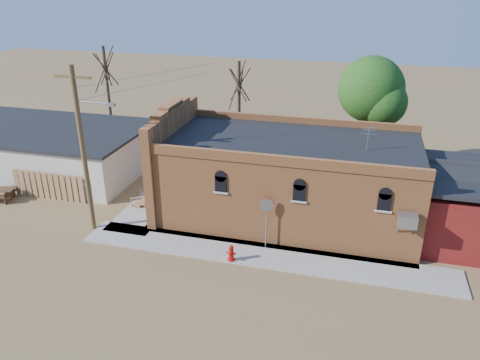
% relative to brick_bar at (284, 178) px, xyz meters
% --- Properties ---
extents(ground, '(120.00, 120.00, 0.00)m').
position_rel_brick_bar_xyz_m(ground, '(-1.64, -5.49, -2.34)').
color(ground, brown).
rests_on(ground, ground).
extents(sidewalk_south, '(19.00, 2.20, 0.08)m').
position_rel_brick_bar_xyz_m(sidewalk_south, '(-0.14, -4.59, -2.30)').
color(sidewalk_south, '#9E9991').
rests_on(sidewalk_south, ground).
extents(sidewalk_west, '(2.60, 10.00, 0.08)m').
position_rel_brick_bar_xyz_m(sidewalk_west, '(-7.94, 0.51, -2.30)').
color(sidewalk_west, '#9E9991').
rests_on(sidewalk_west, ground).
extents(brick_bar, '(16.40, 7.97, 6.30)m').
position_rel_brick_bar_xyz_m(brick_bar, '(0.00, 0.00, 0.00)').
color(brick_bar, '#CC773E').
rests_on(brick_bar, ground).
extents(red_shed, '(5.40, 6.40, 4.30)m').
position_rel_brick_bar_xyz_m(red_shed, '(9.86, 0.01, -0.07)').
color(red_shed, maroon).
rests_on(red_shed, ground).
extents(storage_building, '(20.40, 8.40, 3.17)m').
position_rel_brick_bar_xyz_m(storage_building, '(-20.64, 2.51, -0.74)').
color(storage_building, beige).
rests_on(storage_building, ground).
extents(wood_fence, '(5.20, 0.10, 1.80)m').
position_rel_brick_bar_xyz_m(wood_fence, '(-14.44, -1.69, -1.44)').
color(wood_fence, olive).
rests_on(wood_fence, ground).
extents(utility_pole, '(3.12, 0.26, 9.00)m').
position_rel_brick_bar_xyz_m(utility_pole, '(-9.79, -4.29, 2.43)').
color(utility_pole, '#533821').
rests_on(utility_pole, ground).
extents(tree_bare_near, '(2.80, 2.80, 7.65)m').
position_rel_brick_bar_xyz_m(tree_bare_near, '(-4.64, 7.51, 3.62)').
color(tree_bare_near, '#4D3A2C').
rests_on(tree_bare_near, ground).
extents(tree_bare_far, '(2.80, 2.80, 8.16)m').
position_rel_brick_bar_xyz_m(tree_bare_far, '(-15.64, 8.51, 4.02)').
color(tree_bare_far, '#4D3A2C').
rests_on(tree_bare_far, ground).
extents(tree_leafy, '(4.40, 4.40, 8.15)m').
position_rel_brick_bar_xyz_m(tree_leafy, '(4.36, 8.01, 3.59)').
color(tree_leafy, '#4D3A2C').
rests_on(tree_leafy, ground).
extents(fire_hydrant, '(0.46, 0.42, 0.83)m').
position_rel_brick_bar_xyz_m(fire_hydrant, '(-1.56, -5.50, -1.85)').
color(fire_hydrant, '#B0100A').
rests_on(fire_hydrant, sidewalk_south).
extents(stop_sign, '(0.73, 0.29, 2.77)m').
position_rel_brick_bar_xyz_m(stop_sign, '(-0.18, -3.84, -0.13)').
color(stop_sign, gray).
rests_on(stop_sign, sidewalk_south).
extents(trash_barrel, '(0.54, 0.54, 0.76)m').
position_rel_brick_bar_xyz_m(trash_barrel, '(-6.94, -2.18, -1.88)').
color(trash_barrel, navy).
rests_on(trash_barrel, sidewalk_west).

